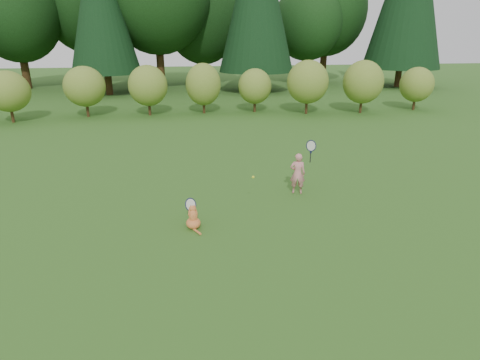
{
  "coord_description": "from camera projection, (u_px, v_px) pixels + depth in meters",
  "views": [
    {
      "loc": [
        -1.23,
        -8.31,
        4.03
      ],
      "look_at": [
        0.2,
        0.8,
        0.7
      ],
      "focal_mm": 30.0,
      "sensor_mm": 36.0,
      "label": 1
    }
  ],
  "objects": [
    {
      "name": "shrub_row",
      "position": [
        200.0,
        89.0,
        20.88
      ],
      "size": [
        28.0,
        3.0,
        2.8
      ],
      "primitive_type": null,
      "color": "olive",
      "rests_on": "ground"
    },
    {
      "name": "cat",
      "position": [
        193.0,
        216.0,
        8.84
      ],
      "size": [
        0.39,
        0.78,
        0.73
      ],
      "rotation": [
        0.0,
        0.0,
        0.01
      ],
      "color": "#CE4F27",
      "rests_on": "ground"
    },
    {
      "name": "ground",
      "position": [
        237.0,
        220.0,
        9.27
      ],
      "size": [
        100.0,
        100.0,
        0.0
      ],
      "primitive_type": "plane",
      "color": "#2C4F16",
      "rests_on": "ground"
    },
    {
      "name": "tennis_ball",
      "position": [
        253.0,
        177.0,
        9.73
      ],
      "size": [
        0.07,
        0.07,
        0.07
      ],
      "color": "#BDCC18",
      "rests_on": "ground"
    },
    {
      "name": "child",
      "position": [
        298.0,
        173.0,
        10.69
      ],
      "size": [
        0.63,
        0.4,
        1.68
      ],
      "rotation": [
        0.0,
        0.0,
        2.86
      ],
      "color": "#D88184",
      "rests_on": "ground"
    }
  ]
}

